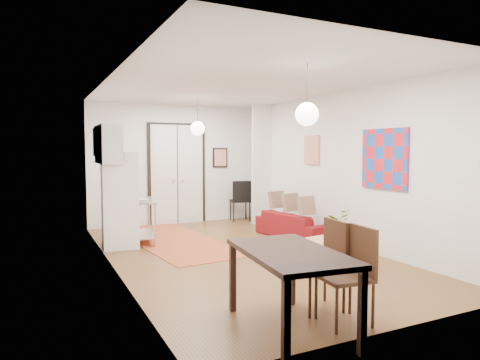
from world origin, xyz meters
name	(u,v)px	position (x,y,z in m)	size (l,w,h in m)	color
floor	(239,254)	(0.00, 0.00, 0.00)	(7.00, 7.00, 0.00)	brown
ceiling	(239,84)	(0.00, 0.00, 2.90)	(4.20, 7.00, 0.02)	silver
wall_back	(177,164)	(0.00, 3.50, 1.45)	(4.20, 0.02, 2.90)	white
wall_front	(395,185)	(0.00, -3.50, 1.45)	(4.20, 0.02, 2.90)	white
wall_left	(112,173)	(-2.10, 0.00, 1.45)	(0.02, 7.00, 2.90)	white
wall_right	(337,168)	(2.10, 0.00, 1.45)	(0.02, 7.00, 2.90)	white
double_doors	(177,175)	(0.00, 3.46, 1.20)	(1.44, 0.06, 2.50)	silver
stub_partition	(262,164)	(1.85, 2.55, 1.45)	(0.50, 0.10, 2.90)	white
wall_cabinet	(108,144)	(-1.92, 1.50, 1.90)	(0.35, 1.00, 0.70)	silver
painting_popart	(385,159)	(2.08, -1.25, 1.65)	(0.05, 1.00, 1.00)	red
painting_abstract	(312,150)	(2.08, 0.80, 1.80)	(0.05, 0.50, 0.60)	#F3E4CB
poster_back	(220,158)	(1.15, 3.47, 1.60)	(0.40, 0.03, 0.50)	red
print_left	(96,142)	(-2.07, 2.00, 1.95)	(0.03, 0.44, 0.54)	#9D5F41
pendant_back	(198,128)	(0.00, 2.00, 2.25)	(0.30, 0.30, 0.80)	white
pendant_front	(307,114)	(0.00, -2.00, 2.25)	(0.30, 0.30, 0.80)	white
kilim_rug	(172,239)	(-0.69, 1.65, 0.01)	(1.50, 4.01, 0.01)	#C45F31
sofa	(295,225)	(1.63, 0.74, 0.26)	(1.79, 0.70, 0.52)	maroon
coffee_table	(330,243)	(0.86, -1.41, 0.39)	(1.10, 0.73, 0.45)	tan
potted_plant	(336,224)	(0.96, -1.41, 0.67)	(0.35, 0.40, 0.44)	#2B5C29
kitchen_counter	(140,216)	(-1.33, 1.67, 0.53)	(0.69, 1.15, 0.83)	silver
bowl	(143,200)	(-1.33, 1.37, 0.86)	(0.20, 0.20, 0.05)	silver
soap_bottle	(134,194)	(-1.38, 1.92, 0.92)	(0.08, 0.08, 0.17)	teal
fridge	(119,200)	(-1.75, 1.42, 0.88)	(0.62, 0.62, 1.76)	white
dining_table	(290,259)	(-0.92, -3.05, 0.72)	(1.00, 1.55, 0.81)	black
dining_chair_near	(313,256)	(-0.32, -2.60, 0.58)	(0.53, 0.71, 1.00)	#3C2513
dining_chair_far	(338,266)	(-0.32, -3.05, 0.58)	(0.53, 0.71, 1.00)	#3C2513
black_side_chair	(238,197)	(1.56, 3.25, 0.61)	(0.57, 0.57, 1.03)	black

